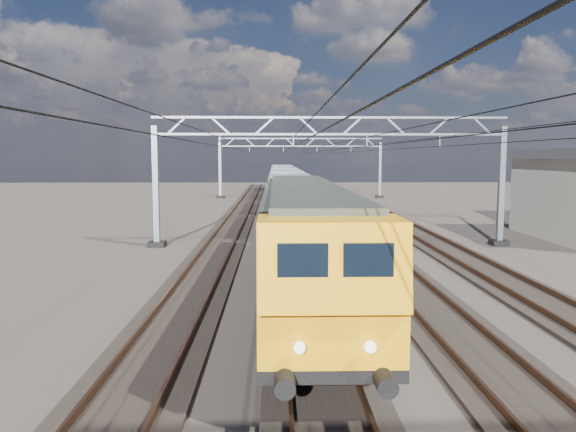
{
  "coord_description": "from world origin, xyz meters",
  "views": [
    {
      "loc": [
        -3.01,
        -26.67,
        4.96
      ],
      "look_at": [
        -2.45,
        -2.66,
        2.4
      ],
      "focal_mm": 35.0,
      "sensor_mm": 36.0,
      "label": 1
    }
  ],
  "objects_px": {
    "catenary_gantry_mid": "(330,176)",
    "hopper_wagon_third": "(284,180)",
    "catenary_gantry_far": "(300,165)",
    "locomotive": "(304,232)",
    "hopper_wagon_lead": "(290,198)",
    "hopper_wagon_mid": "(286,186)",
    "hopper_wagon_fourth": "(282,176)"
  },
  "relations": [
    {
      "from": "catenary_gantry_mid",
      "to": "hopper_wagon_third",
      "type": "relative_size",
      "value": 1.53
    },
    {
      "from": "catenary_gantry_far",
      "to": "locomotive",
      "type": "relative_size",
      "value": 0.94
    },
    {
      "from": "locomotive",
      "to": "hopper_wagon_lead",
      "type": "bearing_deg",
      "value": 90.0
    },
    {
      "from": "catenary_gantry_far",
      "to": "hopper_wagon_mid",
      "type": "bearing_deg",
      "value": -97.39
    },
    {
      "from": "catenary_gantry_mid",
      "to": "hopper_wagon_third",
      "type": "distance_m",
      "value": 34.88
    },
    {
      "from": "hopper_wagon_mid",
      "to": "hopper_wagon_third",
      "type": "distance_m",
      "value": 14.2
    },
    {
      "from": "catenary_gantry_mid",
      "to": "catenary_gantry_far",
      "type": "height_order",
      "value": "same"
    },
    {
      "from": "catenary_gantry_mid",
      "to": "hopper_wagon_lead",
      "type": "distance_m",
      "value": 6.9
    },
    {
      "from": "catenary_gantry_mid",
      "to": "hopper_wagon_lead",
      "type": "height_order",
      "value": "catenary_gantry_mid"
    },
    {
      "from": "hopper_wagon_mid",
      "to": "hopper_wagon_fourth",
      "type": "xyz_separation_m",
      "value": [
        0.0,
        28.4,
        0.0
      ]
    },
    {
      "from": "locomotive",
      "to": "hopper_wagon_fourth",
      "type": "distance_m",
      "value": 60.3
    },
    {
      "from": "catenary_gantry_mid",
      "to": "hopper_wagon_third",
      "type": "height_order",
      "value": "catenary_gantry_mid"
    },
    {
      "from": "catenary_gantry_far",
      "to": "hopper_wagon_mid",
      "type": "distance_m",
      "value": 15.63
    },
    {
      "from": "hopper_wagon_lead",
      "to": "hopper_wagon_fourth",
      "type": "bearing_deg",
      "value": 90.0
    },
    {
      "from": "locomotive",
      "to": "hopper_wagon_lead",
      "type": "relative_size",
      "value": 1.62
    },
    {
      "from": "hopper_wagon_lead",
      "to": "hopper_wagon_third",
      "type": "relative_size",
      "value": 1.0
    },
    {
      "from": "catenary_gantry_far",
      "to": "hopper_wagon_lead",
      "type": "height_order",
      "value": "catenary_gantry_far"
    },
    {
      "from": "catenary_gantry_mid",
      "to": "catenary_gantry_far",
      "type": "xyz_separation_m",
      "value": [
        0.0,
        36.0,
        0.0
      ]
    },
    {
      "from": "hopper_wagon_third",
      "to": "hopper_wagon_fourth",
      "type": "bearing_deg",
      "value": 90.0
    },
    {
      "from": "hopper_wagon_fourth",
      "to": "hopper_wagon_third",
      "type": "bearing_deg",
      "value": -90.0
    },
    {
      "from": "hopper_wagon_lead",
      "to": "hopper_wagon_fourth",
      "type": "xyz_separation_m",
      "value": [
        0.0,
        42.6,
        0.0
      ]
    },
    {
      "from": "locomotive",
      "to": "hopper_wagon_third",
      "type": "xyz_separation_m",
      "value": [
        -0.0,
        46.1,
        -0.09
      ]
    },
    {
      "from": "hopper_wagon_mid",
      "to": "catenary_gantry_far",
      "type": "bearing_deg",
      "value": 82.61
    },
    {
      "from": "catenary_gantry_mid",
      "to": "hopper_wagon_lead",
      "type": "bearing_deg",
      "value": 107.4
    },
    {
      "from": "locomotive",
      "to": "hopper_wagon_mid",
      "type": "height_order",
      "value": "locomotive"
    },
    {
      "from": "catenary_gantry_far",
      "to": "hopper_wagon_third",
      "type": "xyz_separation_m",
      "value": [
        -2.0,
        -1.22,
        -1.67
      ]
    },
    {
      "from": "catenary_gantry_mid",
      "to": "hopper_wagon_third",
      "type": "xyz_separation_m",
      "value": [
        -2.0,
        34.78,
        -1.67
      ]
    },
    {
      "from": "locomotive",
      "to": "catenary_gantry_mid",
      "type": "bearing_deg",
      "value": 79.97
    },
    {
      "from": "catenary_gantry_far",
      "to": "hopper_wagon_lead",
      "type": "bearing_deg",
      "value": -93.86
    },
    {
      "from": "catenary_gantry_mid",
      "to": "hopper_wagon_mid",
      "type": "bearing_deg",
      "value": 95.55
    },
    {
      "from": "catenary_gantry_far",
      "to": "catenary_gantry_mid",
      "type": "bearing_deg",
      "value": -90.0
    },
    {
      "from": "catenary_gantry_far",
      "to": "locomotive",
      "type": "height_order",
      "value": "catenary_gantry_far"
    }
  ]
}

